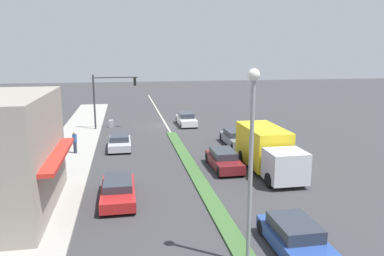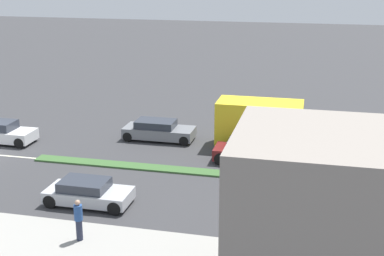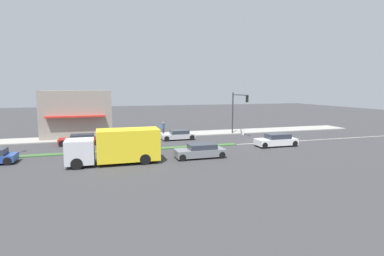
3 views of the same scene
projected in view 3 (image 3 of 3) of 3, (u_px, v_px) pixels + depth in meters
name	position (u px, v px, depth m)	size (l,w,h in m)	color
ground_plane	(106.00, 152.00, 29.63)	(160.00, 160.00, 0.00)	#38383A
sidewalk_right	(101.00, 138.00, 38.03)	(4.00, 73.00, 0.12)	#9E9B93
median_strip	(2.00, 157.00, 27.08)	(0.90, 46.00, 0.10)	#3D6633
lane_marking_center	(267.00, 143.00, 34.74)	(0.16, 60.00, 0.01)	beige
building_corner_store	(78.00, 113.00, 38.60)	(5.95, 8.44, 5.89)	gray
traffic_signal_main	(237.00, 106.00, 39.78)	(4.59, 0.34, 5.60)	#333338
pedestrian	(163.00, 128.00, 39.67)	(0.34, 0.34, 1.74)	#282D42
warning_aframe_sign	(243.00, 132.00, 40.32)	(0.45, 0.53, 0.84)	silver
delivery_truck	(117.00, 146.00, 24.96)	(2.44, 7.50, 2.87)	silver
van_white	(276.00, 140.00, 32.53)	(1.78, 4.51, 1.37)	silver
sedan_maroon	(126.00, 149.00, 28.00)	(1.77, 4.41, 1.29)	maroon
sedan_silver	(178.00, 135.00, 36.77)	(1.82, 3.97, 1.17)	#B7BABF
suv_grey	(200.00, 151.00, 27.14)	(1.85, 4.47, 1.27)	slate
hatchback_red	(81.00, 139.00, 33.58)	(1.81, 4.56, 1.15)	#AD1E1E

